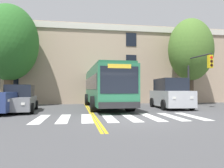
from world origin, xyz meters
TOP-DOWN VIEW (x-y plane):
  - ground_plane at (0.00, 0.00)m, footprint 120.00×120.00m
  - crosswalk at (-0.38, 1.15)m, footprint 8.67×3.68m
  - lane_line_yellow_inner at (-1.78, 15.15)m, footprint 0.12×36.00m
  - lane_line_yellow_outer at (-1.62, 15.15)m, footprint 0.12×36.00m
  - city_bus at (-0.32, 7.56)m, footprint 3.06×11.19m
  - car_grey_near_lane at (-6.32, 5.16)m, footprint 2.31×4.80m
  - car_silver_far_lane at (4.56, 5.83)m, footprint 2.51×4.77m
  - car_black_behind_bus at (-0.27, 16.93)m, footprint 2.43×3.98m
  - traffic_light_near_corner at (7.46, 6.81)m, footprint 0.49×3.15m
  - street_tree_curbside_large at (8.42, 9.62)m, footprint 6.31×6.25m
  - street_tree_curbside_small at (-8.44, 10.08)m, footprint 5.84×6.07m
  - building_facade at (3.03, 16.08)m, footprint 29.21×8.33m

SIDE VIEW (x-z plane):
  - ground_plane at x=0.00m, z-range 0.00..0.00m
  - lane_line_yellow_inner at x=-1.78m, z-range 0.00..0.01m
  - lane_line_yellow_outer at x=-1.62m, z-range 0.00..0.01m
  - crosswalk at x=-0.38m, z-range 0.00..0.01m
  - car_grey_near_lane at x=-6.32m, z-range -0.09..1.69m
  - car_black_behind_bus at x=-0.27m, z-range -0.08..1.77m
  - car_silver_far_lane at x=4.56m, z-range -0.06..2.25m
  - city_bus at x=-0.32m, z-range 0.15..3.32m
  - traffic_light_near_corner at x=7.46m, z-range 0.74..5.51m
  - building_facade at x=3.03m, z-range 0.01..8.25m
  - street_tree_curbside_large at x=8.42m, z-range 1.15..9.54m
  - street_tree_curbside_small at x=-8.44m, z-range 1.09..9.98m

